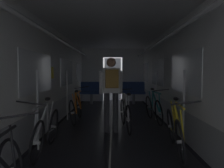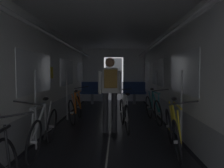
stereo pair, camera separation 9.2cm
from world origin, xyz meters
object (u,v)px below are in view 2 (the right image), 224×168
at_px(bicycle_yellow, 173,130).
at_px(bicycle_teal, 153,108).
at_px(bicycle_orange, 76,108).
at_px(bench_seat_far_left, 92,91).
at_px(person_cyclist_aisle, 110,88).
at_px(bicycle_white_in_aisle, 124,114).
at_px(bicycle_silver, 44,130).
at_px(bench_seat_far_right, 134,91).

relative_size(bicycle_yellow, bicycle_teal, 1.00).
bearing_deg(bicycle_orange, bench_seat_far_left, 88.81).
bearing_deg(person_cyclist_aisle, bench_seat_far_left, 100.68).
bearing_deg(bicycle_yellow, bench_seat_far_left, 108.24).
xyz_separation_m(person_cyclist_aisle, bicycle_white_in_aisle, (0.34, 0.27, -0.63)).
xyz_separation_m(bicycle_orange, bicycle_teal, (2.12, -0.03, 0.00)).
height_order(bicycle_yellow, bicycle_teal, bicycle_yellow).
relative_size(bicycle_silver, bicycle_yellow, 1.00).
distance_m(bicycle_teal, person_cyclist_aisle, 1.72).
bearing_deg(bicycle_teal, bench_seat_far_left, 119.19).
distance_m(bicycle_teal, bicycle_white_in_aisle, 1.18).
xyz_separation_m(bicycle_yellow, bicycle_teal, (0.04, 2.42, 0.00)).
bearing_deg(bicycle_yellow, bicycle_white_in_aisle, 116.10).
bearing_deg(bicycle_silver, person_cyclist_aisle, 51.52).
xyz_separation_m(bench_seat_far_left, bench_seat_far_right, (1.80, 0.00, 0.00)).
height_order(bench_seat_far_left, bench_seat_far_right, same).
bearing_deg(bench_seat_far_left, bicycle_silver, -91.63).
bearing_deg(bench_seat_far_left, bicycle_white_in_aisle, -74.67).
height_order(bench_seat_far_right, bicycle_white_in_aisle, bench_seat_far_right).
distance_m(bench_seat_far_left, person_cyclist_aisle, 4.89).
bearing_deg(bicycle_white_in_aisle, bicycle_yellow, -63.90).
distance_m(bench_seat_far_right, bicycle_teal, 3.68).
bearing_deg(bicycle_silver, bicycle_orange, 87.73).
distance_m(bench_seat_far_right, bicycle_silver, 6.46).
xyz_separation_m(bench_seat_far_left, bicycle_teal, (2.05, -3.66, -0.19)).
relative_size(bicycle_teal, bicycle_white_in_aisle, 1.00).
height_order(bench_seat_far_left, bicycle_teal, same).
bearing_deg(bicycle_orange, bicycle_teal, -0.80).
bearing_deg(bench_seat_far_right, bicycle_orange, -117.29).
relative_size(bicycle_yellow, bicycle_white_in_aisle, 1.00).
bearing_deg(bicycle_teal, bicycle_silver, -131.84).
distance_m(bicycle_yellow, bicycle_white_in_aisle, 1.74).
distance_m(person_cyclist_aisle, bicycle_white_in_aisle, 0.76).
bearing_deg(person_cyclist_aisle, bicycle_white_in_aisle, 38.76).
xyz_separation_m(bicycle_silver, bicycle_teal, (2.22, 2.48, 0.00)).
xyz_separation_m(bench_seat_far_left, bicycle_yellow, (2.00, -6.08, -0.19)).
bearing_deg(bicycle_white_in_aisle, person_cyclist_aisle, -141.24).
relative_size(bench_seat_far_right, person_cyclist_aisle, 0.58).
relative_size(person_cyclist_aisle, bicycle_white_in_aisle, 1.00).
xyz_separation_m(bench_seat_far_right, bicycle_orange, (-1.88, -3.63, -0.19)).
distance_m(bicycle_orange, bicycle_teal, 2.12).
bearing_deg(bench_seat_far_right, bicycle_white_in_aisle, -97.08).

